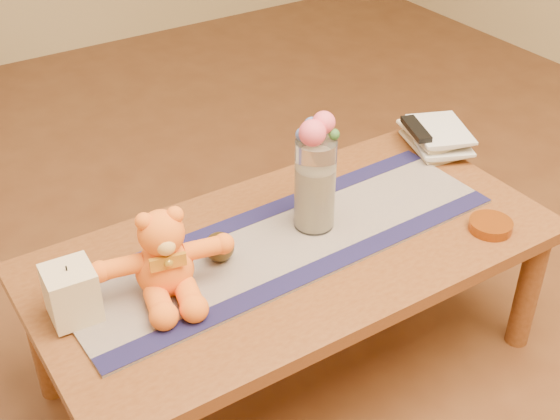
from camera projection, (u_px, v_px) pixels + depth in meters
floor at (294, 364)px, 2.22m from camera, size 5.50×5.50×0.00m
coffee_table_top at (296, 251)px, 1.98m from camera, size 1.40×0.70×0.04m
table_leg_fr at (528, 290)px, 2.19m from camera, size 0.07×0.07×0.41m
table_leg_bl at (42, 339)px, 2.02m from camera, size 0.07×0.07×0.41m
table_leg_br at (400, 199)px, 2.60m from camera, size 0.07×0.07×0.41m
persian_runner at (286, 242)px, 1.97m from camera, size 1.21×0.38×0.01m
runner_border_near at (319, 269)px, 1.87m from camera, size 1.20×0.09×0.00m
runner_border_far at (257, 215)px, 2.07m from camera, size 1.20×0.09×0.00m
teddy_bear at (163, 253)px, 1.75m from camera, size 0.37×0.33×0.22m
pillar_candle at (71, 293)px, 1.69m from camera, size 0.12×0.12×0.13m
candle_wick at (66, 268)px, 1.65m from camera, size 0.00×0.00×0.01m
glass_vase at (315, 185)px, 1.96m from camera, size 0.11×0.11×0.26m
potpourri_fill at (315, 197)px, 1.98m from camera, size 0.09×0.09×0.18m
rose_left at (312, 133)px, 1.85m from camera, size 0.07×0.07×0.07m
rose_right at (324, 123)px, 1.88m from camera, size 0.06×0.06×0.06m
blue_flower_back at (312, 125)px, 1.90m from camera, size 0.04×0.04×0.04m
blue_flower_side at (302, 134)px, 1.88m from camera, size 0.04×0.04×0.04m
leaf_sprig at (334, 134)px, 1.88m from camera, size 0.03×0.03×0.03m
bronze_ball at (219, 247)px, 1.88m from camera, size 0.08×0.08×0.08m
book_bottom at (412, 148)px, 2.38m from camera, size 0.22×0.26×0.02m
book_lower at (415, 143)px, 2.37m from camera, size 0.24×0.27×0.02m
book_upper at (412, 137)px, 2.36m from camera, size 0.21×0.26×0.02m
book_top at (416, 133)px, 2.35m from camera, size 0.24×0.27×0.02m
tv_remote at (416, 129)px, 2.33m from camera, size 0.10×0.17×0.02m
amber_dish at (491, 226)px, 2.02m from camera, size 0.12×0.12×0.03m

